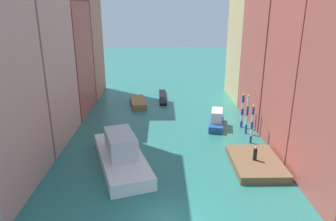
% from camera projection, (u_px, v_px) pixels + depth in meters
% --- Properties ---
extents(ground_plane, '(154.00, 154.00, 0.00)m').
position_uv_depth(ground_plane, '(165.00, 111.00, 44.98)').
color(ground_plane, '#28756B').
extents(building_left_1, '(7.95, 10.20, 22.23)m').
position_uv_depth(building_left_1, '(22.00, 40.00, 31.74)').
color(building_left_1, tan).
rests_on(building_left_1, ground).
extents(building_left_2, '(7.95, 9.41, 15.56)m').
position_uv_depth(building_left_2, '(57.00, 58.00, 42.37)').
color(building_left_2, '#B25147').
rests_on(building_left_2, ground).
extents(building_left_3, '(7.95, 8.66, 21.80)m').
position_uv_depth(building_left_3, '(74.00, 30.00, 50.33)').
color(building_left_3, '#C6705B').
rests_on(building_left_3, ground).
extents(building_right_1, '(7.95, 8.31, 19.02)m').
position_uv_depth(building_right_1, '(319.00, 60.00, 29.80)').
color(building_right_1, '#B25147').
rests_on(building_right_1, ground).
extents(building_right_2, '(7.95, 10.51, 16.33)m').
position_uv_depth(building_right_2, '(281.00, 58.00, 39.39)').
color(building_right_2, '#B25147').
rests_on(building_right_2, ground).
extents(building_right_3, '(7.95, 10.30, 17.10)m').
position_uv_depth(building_right_3, '(258.00, 46.00, 49.04)').
color(building_right_3, '#DBB77A').
rests_on(building_right_3, ground).
extents(waterfront_dock, '(4.48, 6.62, 0.70)m').
position_uv_depth(waterfront_dock, '(256.00, 163.00, 29.15)').
color(waterfront_dock, brown).
rests_on(waterfront_dock, ground).
extents(person_on_dock, '(0.36, 0.36, 1.38)m').
position_uv_depth(person_on_dock, '(255.00, 154.00, 28.74)').
color(person_on_dock, black).
rests_on(person_on_dock, waterfront_dock).
extents(mooring_pole_0, '(0.29, 0.29, 4.43)m').
position_uv_depth(mooring_pole_0, '(252.00, 124.00, 33.60)').
color(mooring_pole_0, '#1E479E').
rests_on(mooring_pole_0, ground).
extents(mooring_pole_1, '(0.28, 0.28, 4.80)m').
position_uv_depth(mooring_pole_1, '(247.00, 114.00, 36.13)').
color(mooring_pole_1, '#1E479E').
rests_on(mooring_pole_1, ground).
extents(mooring_pole_2, '(0.35, 0.35, 4.39)m').
position_uv_depth(mooring_pole_2, '(242.00, 110.00, 38.12)').
color(mooring_pole_2, '#1E479E').
rests_on(mooring_pole_2, ground).
extents(vaporetto_white, '(7.00, 11.62, 3.23)m').
position_uv_depth(vaporetto_white, '(121.00, 154.00, 29.26)').
color(vaporetto_white, white).
rests_on(vaporetto_white, ground).
extents(gondola_black, '(1.29, 8.43, 0.44)m').
position_uv_depth(gondola_black, '(163.00, 97.00, 51.12)').
color(gondola_black, black).
rests_on(gondola_black, ground).
extents(motorboat_0, '(3.11, 6.11, 0.80)m').
position_uv_depth(motorboat_0, '(138.00, 102.00, 47.77)').
color(motorboat_0, olive).
rests_on(motorboat_0, ground).
extents(motorboat_1, '(2.74, 5.44, 2.19)m').
position_uv_depth(motorboat_1, '(217.00, 120.00, 38.77)').
color(motorboat_1, '#234C93').
rests_on(motorboat_1, ground).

